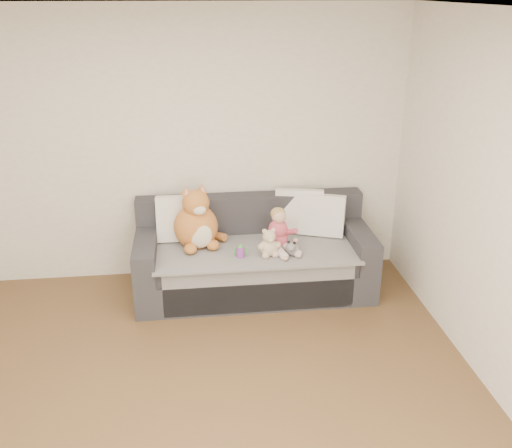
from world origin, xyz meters
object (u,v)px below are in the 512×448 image
at_px(sofa, 254,259).
at_px(toddler, 280,232).
at_px(plush_cat, 197,223).
at_px(sippy_cup, 240,250).
at_px(teddy_bear, 269,245).

distance_m(sofa, toddler, 0.42).
bearing_deg(plush_cat, toddler, -27.11).
bearing_deg(sippy_cup, toddler, 20.09).
bearing_deg(toddler, sippy_cup, -177.23).
relative_size(sofa, teddy_bear, 8.17).
bearing_deg(sofa, sippy_cup, -118.76).
height_order(plush_cat, teddy_bear, plush_cat).
bearing_deg(sippy_cup, plush_cat, 142.76).
distance_m(plush_cat, sippy_cup, 0.50).
bearing_deg(teddy_bear, sofa, 102.05).
relative_size(sofa, sippy_cup, 17.20).
bearing_deg(sofa, toddler, -31.49).
xyz_separation_m(toddler, teddy_bear, (-0.12, -0.14, -0.06)).
distance_m(sofa, teddy_bear, 0.40).
xyz_separation_m(toddler, plush_cat, (-0.75, 0.15, 0.06)).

